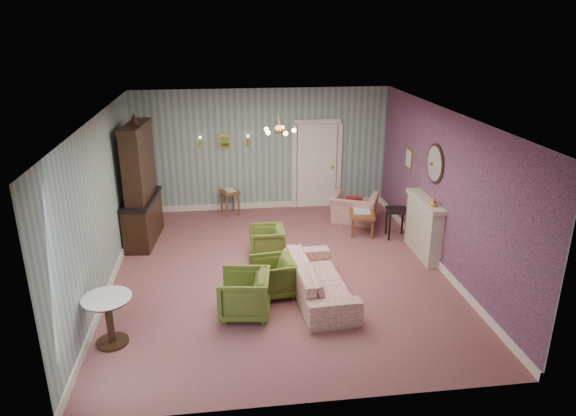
{
  "coord_description": "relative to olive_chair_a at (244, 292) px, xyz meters",
  "views": [
    {
      "loc": [
        -0.96,
        -8.55,
        4.4
      ],
      "look_at": [
        0.2,
        0.4,
        1.1
      ],
      "focal_mm": 32.45,
      "sensor_mm": 36.0,
      "label": 1
    }
  ],
  "objects": [
    {
      "name": "wingback_chair",
      "position": [
        2.68,
        3.67,
        0.05
      ],
      "size": [
        1.19,
        1.0,
        0.88
      ],
      "primitive_type": "imported",
      "rotation": [
        0.0,
        0.0,
        2.73
      ],
      "color": "#A2414B",
      "rests_on": "floor"
    },
    {
      "name": "coffee_table",
      "position": [
        2.7,
        3.1,
        -0.15
      ],
      "size": [
        0.7,
        1.03,
        0.48
      ],
      "primitive_type": null,
      "rotation": [
        0.0,
        0.0,
        -0.2
      ],
      "color": "brown",
      "rests_on": "floor"
    },
    {
      "name": "sconce_right",
      "position": [
        0.37,
        4.82,
        1.31
      ],
      "size": [
        0.16,
        0.12,
        0.3
      ],
      "primitive_type": null,
      "color": "gold",
      "rests_on": "wall_back"
    },
    {
      "name": "mantel_vase",
      "position": [
        3.56,
        1.38,
        0.84
      ],
      "size": [
        0.15,
        0.15,
        0.15
      ],
      "primitive_type": "imported",
      "color": "gold",
      "rests_on": "fireplace"
    },
    {
      "name": "chandelier",
      "position": [
        0.72,
        1.38,
        2.24
      ],
      "size": [
        0.56,
        0.56,
        0.36
      ],
      "primitive_type": null,
      "color": "gold",
      "rests_on": "ceiling"
    },
    {
      "name": "olive_chair_a",
      "position": [
        0.0,
        0.0,
        0.0
      ],
      "size": [
        0.81,
        0.86,
        0.78
      ],
      "primitive_type": "imported",
      "rotation": [
        0.0,
        0.0,
        -1.71
      ],
      "color": "#576824",
      "rests_on": "floor"
    },
    {
      "name": "floor",
      "position": [
        0.72,
        1.38,
        -0.39
      ],
      "size": [
        7.0,
        7.0,
        0.0
      ],
      "primitive_type": "plane",
      "color": "#8F5357",
      "rests_on": "ground"
    },
    {
      "name": "sconce_left",
      "position": [
        -0.73,
        4.82,
        1.31
      ],
      "size": [
        0.16,
        0.12,
        0.3
      ],
      "primitive_type": null,
      "color": "gold",
      "rests_on": "wall_back"
    },
    {
      "name": "olive_chair_c",
      "position": [
        0.54,
        2.07,
        -0.05
      ],
      "size": [
        0.63,
        0.67,
        0.67
      ],
      "primitive_type": "imported",
      "rotation": [
        0.0,
        0.0,
        -1.59
      ],
      "color": "#576824",
      "rests_on": "floor"
    },
    {
      "name": "wall_back",
      "position": [
        0.72,
        4.88,
        1.06
      ],
      "size": [
        6.0,
        0.0,
        6.0
      ],
      "primitive_type": "plane",
      "rotation": [
        1.57,
        0.0,
        0.0
      ],
      "color": "gray",
      "rests_on": "ground"
    },
    {
      "name": "wall_right_floral",
      "position": [
        3.7,
        1.38,
        1.06
      ],
      "size": [
        0.0,
        7.0,
        7.0
      ],
      "primitive_type": "plane",
      "rotation": [
        1.57,
        0.0,
        -1.57
      ],
      "color": "#B75B7B",
      "rests_on": "ground"
    },
    {
      "name": "fireplace",
      "position": [
        3.58,
        1.78,
        0.19
      ],
      "size": [
        0.3,
        1.4,
        1.16
      ],
      "primitive_type": null,
      "color": "beige",
      "rests_on": "floor"
    },
    {
      "name": "side_table_black",
      "position": [
        3.34,
        2.67,
        -0.07
      ],
      "size": [
        0.47,
        0.47,
        0.64
      ],
      "primitive_type": null,
      "rotation": [
        0.0,
        0.0,
        -0.12
      ],
      "color": "black",
      "rests_on": "floor"
    },
    {
      "name": "pedestal_table",
      "position": [
        -1.93,
        -0.53,
        -0.01
      ],
      "size": [
        0.88,
        0.88,
        0.76
      ],
      "primitive_type": null,
      "rotation": [
        0.0,
        0.0,
        0.33
      ],
      "color": "black",
      "rests_on": "floor"
    },
    {
      "name": "oval_mirror",
      "position": [
        3.68,
        1.78,
        1.46
      ],
      "size": [
        0.04,
        0.76,
        0.84
      ],
      "primitive_type": null,
      "color": "white",
      "rests_on": "wall_right"
    },
    {
      "name": "wall_left",
      "position": [
        -2.28,
        1.38,
        1.06
      ],
      "size": [
        0.0,
        7.0,
        7.0
      ],
      "primitive_type": "plane",
      "rotation": [
        1.57,
        0.0,
        1.57
      ],
      "color": "gray",
      "rests_on": "ground"
    },
    {
      "name": "ceiling",
      "position": [
        0.72,
        1.38,
        2.51
      ],
      "size": [
        7.0,
        7.0,
        0.0
      ],
      "primitive_type": "plane",
      "rotation": [
        3.14,
        0.0,
        0.0
      ],
      "color": "white",
      "rests_on": "ground"
    },
    {
      "name": "nesting_table",
      "position": [
        -0.11,
        4.53,
        -0.08
      ],
      "size": [
        0.52,
        0.58,
        0.63
      ],
      "primitive_type": null,
      "rotation": [
        0.0,
        0.0,
        0.33
      ],
      "color": "brown",
      "rests_on": "floor"
    },
    {
      "name": "dresser",
      "position": [
        -1.93,
        3.19,
        0.92
      ],
      "size": [
        0.68,
        1.61,
        2.62
      ],
      "primitive_type": null,
      "rotation": [
        0.0,
        0.0,
        -0.09
      ],
      "color": "black",
      "rests_on": "floor"
    },
    {
      "name": "olive_chair_b",
      "position": [
        0.51,
        0.6,
        -0.04
      ],
      "size": [
        0.73,
        0.77,
        0.71
      ],
      "primitive_type": "imported",
      "rotation": [
        0.0,
        0.0,
        -1.43
      ],
      "color": "#576824",
      "rests_on": "floor"
    },
    {
      "name": "wall_front",
      "position": [
        0.72,
        -2.12,
        1.06
      ],
      "size": [
        6.0,
        0.0,
        6.0
      ],
      "primitive_type": "plane",
      "rotation": [
        -1.57,
        0.0,
        0.0
      ],
      "color": "gray",
      "rests_on": "ground"
    },
    {
      "name": "door",
      "position": [
        2.02,
        4.84,
        0.69
      ],
      "size": [
        1.12,
        0.12,
        2.16
      ],
      "primitive_type": null,
      "color": "white",
      "rests_on": "floor"
    },
    {
      "name": "wall_right",
      "position": [
        3.72,
        1.38,
        1.06
      ],
      "size": [
        0.0,
        7.0,
        7.0
      ],
      "primitive_type": "plane",
      "rotation": [
        1.57,
        0.0,
        -1.57
      ],
      "color": "gray",
      "rests_on": "ground"
    },
    {
      "name": "sofa_chintz",
      "position": [
        1.27,
        0.42,
        0.03
      ],
      "size": [
        0.74,
        2.17,
        0.84
      ],
      "primitive_type": "imported",
      "rotation": [
        0.0,
        0.0,
        1.63
      ],
      "color": "#A2414B",
      "rests_on": "floor"
    },
    {
      "name": "framed_print",
      "position": [
        3.69,
        3.13,
        1.21
      ],
      "size": [
        0.04,
        0.34,
        0.42
      ],
      "primitive_type": null,
      "color": "gold",
      "rests_on": "wall_right"
    },
    {
      "name": "gilt_mirror_back",
      "position": [
        -0.18,
        4.84,
        1.31
      ],
      "size": [
        0.28,
        0.06,
        0.36
      ],
      "primitive_type": null,
      "color": "gold",
      "rests_on": "wall_back"
    },
    {
      "name": "burgundy_cushion",
      "position": [
        2.63,
        3.52,
        0.09
      ],
      "size": [
        0.41,
        0.28,
        0.39
      ],
      "primitive_type": "cube",
      "rotation": [
        0.17,
        0.0,
        -0.35
      ],
      "color": "maroon",
      "rests_on": "wingback_chair"
    }
  ]
}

